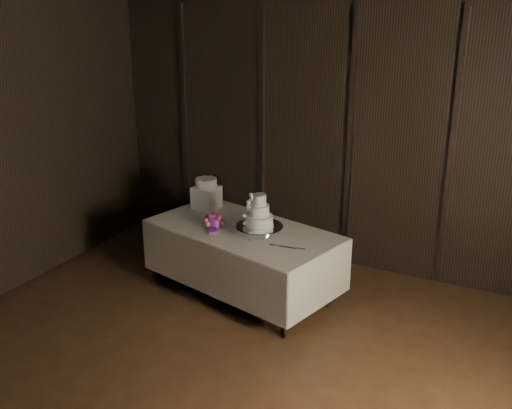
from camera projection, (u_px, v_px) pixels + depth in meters
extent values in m
cube|color=black|center=(158.00, 0.00, 3.25)|extent=(6.04, 7.04, 0.04)
cube|color=black|center=(351.00, 140.00, 6.71)|extent=(6.04, 0.04, 3.04)
cube|color=silver|center=(243.00, 229.00, 6.18)|extent=(2.17, 1.47, 0.01)
cube|color=white|center=(243.00, 264.00, 6.31)|extent=(1.99, 1.32, 0.71)
cylinder|color=silver|center=(259.00, 230.00, 6.02)|extent=(0.59, 0.59, 0.09)
cylinder|color=white|center=(259.00, 221.00, 5.99)|extent=(0.28, 0.28, 0.11)
cylinder|color=white|center=(259.00, 210.00, 5.95)|extent=(0.20, 0.20, 0.11)
cylinder|color=white|center=(259.00, 200.00, 5.91)|extent=(0.14, 0.14, 0.11)
cube|color=white|center=(207.00, 197.00, 6.73)|extent=(0.28, 0.28, 0.25)
cylinder|color=white|center=(206.00, 183.00, 6.67)|extent=(0.26, 0.26, 0.10)
cube|color=silver|center=(282.00, 247.00, 5.73)|extent=(0.37, 0.06, 0.01)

